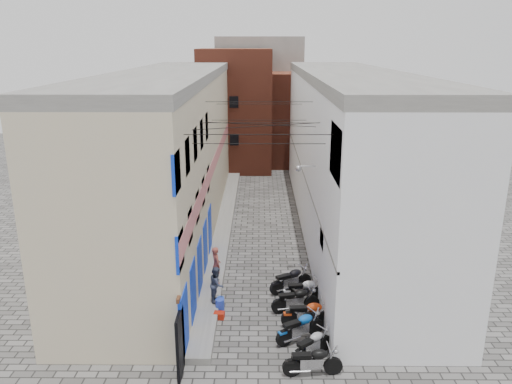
{
  "coord_description": "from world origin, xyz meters",
  "views": [
    {
      "loc": [
        0.04,
        -14.42,
        10.41
      ],
      "look_at": [
        -0.15,
        10.39,
        3.0
      ],
      "focal_mm": 35.0,
      "sensor_mm": 36.0,
      "label": 1
    }
  ],
  "objects_px": {
    "person_a": "(216,265)",
    "red_crate": "(219,315)",
    "motorcycle_a": "(313,360)",
    "motorcycle_b": "(312,344)",
    "motorcycle_f": "(304,289)",
    "water_jug_far": "(221,302)",
    "motorcycle_g": "(291,279)",
    "motorcycle_d": "(308,312)",
    "water_jug_near": "(220,306)",
    "person_b": "(217,284)",
    "motorcycle_e": "(296,299)",
    "motorcycle_c": "(300,326)"
  },
  "relations": [
    {
      "from": "person_a",
      "to": "person_b",
      "type": "distance_m",
      "value": 1.65
    },
    {
      "from": "motorcycle_b",
      "to": "person_b",
      "type": "relative_size",
      "value": 1.23
    },
    {
      "from": "motorcycle_f",
      "to": "water_jug_far",
      "type": "bearing_deg",
      "value": -88.71
    },
    {
      "from": "motorcycle_c",
      "to": "water_jug_far",
      "type": "relative_size",
      "value": 4.45
    },
    {
      "from": "motorcycle_b",
      "to": "motorcycle_d",
      "type": "xyz_separation_m",
      "value": [
        0.05,
        1.95,
        0.07
      ]
    },
    {
      "from": "person_a",
      "to": "red_crate",
      "type": "distance_m",
      "value": 2.78
    },
    {
      "from": "motorcycle_e",
      "to": "red_crate",
      "type": "relative_size",
      "value": 4.84
    },
    {
      "from": "motorcycle_e",
      "to": "water_jug_near",
      "type": "relative_size",
      "value": 3.56
    },
    {
      "from": "motorcycle_b",
      "to": "motorcycle_c",
      "type": "relative_size",
      "value": 0.91
    },
    {
      "from": "water_jug_near",
      "to": "water_jug_far",
      "type": "distance_m",
      "value": 0.37
    },
    {
      "from": "motorcycle_g",
      "to": "motorcycle_d",
      "type": "bearing_deg",
      "value": -19.12
    },
    {
      "from": "motorcycle_e",
      "to": "motorcycle_f",
      "type": "distance_m",
      "value": 0.96
    },
    {
      "from": "person_b",
      "to": "red_crate",
      "type": "distance_m",
      "value": 1.3
    },
    {
      "from": "water_jug_near",
      "to": "motorcycle_g",
      "type": "bearing_deg",
      "value": 31.35
    },
    {
      "from": "motorcycle_f",
      "to": "person_b",
      "type": "bearing_deg",
      "value": -90.75
    },
    {
      "from": "motorcycle_c",
      "to": "motorcycle_d",
      "type": "height_order",
      "value": "motorcycle_d"
    },
    {
      "from": "motorcycle_c",
      "to": "red_crate",
      "type": "distance_m",
      "value": 3.45
    },
    {
      "from": "motorcycle_b",
      "to": "water_jug_near",
      "type": "distance_m",
      "value": 4.54
    },
    {
      "from": "person_b",
      "to": "water_jug_near",
      "type": "bearing_deg",
      "value": -159.87
    },
    {
      "from": "motorcycle_g",
      "to": "water_jug_near",
      "type": "bearing_deg",
      "value": -87.68
    },
    {
      "from": "motorcycle_a",
      "to": "motorcycle_d",
      "type": "xyz_separation_m",
      "value": [
        0.13,
        2.91,
        0.03
      ]
    },
    {
      "from": "water_jug_near",
      "to": "person_b",
      "type": "bearing_deg",
      "value": 107.5
    },
    {
      "from": "motorcycle_a",
      "to": "water_jug_far",
      "type": "distance_m",
      "value": 5.47
    },
    {
      "from": "person_b",
      "to": "red_crate",
      "type": "xyz_separation_m",
      "value": [
        0.15,
        -0.95,
        -0.87
      ]
    },
    {
      "from": "motorcycle_b",
      "to": "motorcycle_d",
      "type": "relative_size",
      "value": 0.89
    },
    {
      "from": "motorcycle_a",
      "to": "motorcycle_b",
      "type": "xyz_separation_m",
      "value": [
        0.08,
        0.97,
        -0.04
      ]
    },
    {
      "from": "motorcycle_a",
      "to": "red_crate",
      "type": "xyz_separation_m",
      "value": [
        -3.32,
        3.49,
        -0.44
      ]
    },
    {
      "from": "water_jug_near",
      "to": "water_jug_far",
      "type": "height_order",
      "value": "water_jug_near"
    },
    {
      "from": "motorcycle_b",
      "to": "water_jug_near",
      "type": "xyz_separation_m",
      "value": [
        -3.4,
        3.0,
        -0.26
      ]
    },
    {
      "from": "person_b",
      "to": "red_crate",
      "type": "relative_size",
      "value": 3.64
    },
    {
      "from": "person_b",
      "to": "water_jug_near",
      "type": "distance_m",
      "value": 0.88
    },
    {
      "from": "person_a",
      "to": "red_crate",
      "type": "relative_size",
      "value": 4.07
    },
    {
      "from": "motorcycle_f",
      "to": "motorcycle_e",
      "type": "bearing_deg",
      "value": -33.21
    },
    {
      "from": "water_jug_far",
      "to": "red_crate",
      "type": "bearing_deg",
      "value": -90.0
    },
    {
      "from": "motorcycle_d",
      "to": "person_b",
      "type": "xyz_separation_m",
      "value": [
        -3.6,
        1.53,
        0.4
      ]
    },
    {
      "from": "motorcycle_d",
      "to": "motorcycle_e",
      "type": "distance_m",
      "value": 1.19
    },
    {
      "from": "water_jug_near",
      "to": "water_jug_far",
      "type": "xyz_separation_m",
      "value": [
        0.0,
        0.37,
        -0.05
      ]
    },
    {
      "from": "motorcycle_g",
      "to": "water_jug_far",
      "type": "relative_size",
      "value": 4.5
    },
    {
      "from": "motorcycle_d",
      "to": "motorcycle_f",
      "type": "height_order",
      "value": "motorcycle_d"
    },
    {
      "from": "motorcycle_b",
      "to": "motorcycle_e",
      "type": "distance_m",
      "value": 3.08
    },
    {
      "from": "motorcycle_d",
      "to": "motorcycle_f",
      "type": "xyz_separation_m",
      "value": [
        0.0,
        1.99,
        -0.05
      ]
    },
    {
      "from": "person_b",
      "to": "water_jug_near",
      "type": "relative_size",
      "value": 2.67
    },
    {
      "from": "motorcycle_e",
      "to": "water_jug_far",
      "type": "xyz_separation_m",
      "value": [
        -3.04,
        0.31,
        -0.35
      ]
    },
    {
      "from": "motorcycle_b",
      "to": "person_a",
      "type": "relative_size",
      "value": 1.1
    },
    {
      "from": "red_crate",
      "to": "motorcycle_c",
      "type": "bearing_deg",
      "value": -25.86
    },
    {
      "from": "motorcycle_c",
      "to": "red_crate",
      "type": "height_order",
      "value": "motorcycle_c"
    },
    {
      "from": "motorcycle_d",
      "to": "person_a",
      "type": "xyz_separation_m",
      "value": [
        -3.76,
        3.16,
        0.48
      ]
    },
    {
      "from": "person_b",
      "to": "red_crate",
      "type": "height_order",
      "value": "person_b"
    },
    {
      "from": "motorcycle_d",
      "to": "person_b",
      "type": "height_order",
      "value": "person_b"
    },
    {
      "from": "person_a",
      "to": "motorcycle_b",
      "type": "bearing_deg",
      "value": -166.29
    }
  ]
}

